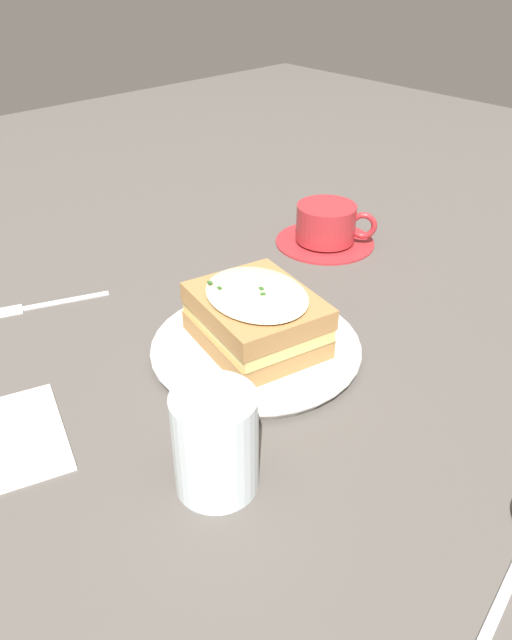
# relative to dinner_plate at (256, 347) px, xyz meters

# --- Properties ---
(ground_plane) EXTENTS (2.40, 2.40, 0.00)m
(ground_plane) POSITION_rel_dinner_plate_xyz_m (0.03, 0.02, -0.01)
(ground_plane) COLOR #514C47
(dinner_plate) EXTENTS (0.23, 0.23, 0.02)m
(dinner_plate) POSITION_rel_dinner_plate_xyz_m (0.00, 0.00, 0.00)
(dinner_plate) COLOR white
(dinner_plate) RESTS_ON ground_plane
(sandwich) EXTENTS (0.16, 0.14, 0.07)m
(sandwich) POSITION_rel_dinner_plate_xyz_m (0.00, -0.00, 0.04)
(sandwich) COLOR #A37542
(sandwich) RESTS_ON dinner_plate
(teacup_with_saucer) EXTENTS (0.15, 0.15, 0.06)m
(teacup_with_saucer) POSITION_rel_dinner_plate_xyz_m (-0.14, 0.27, 0.02)
(teacup_with_saucer) COLOR #AD282D
(teacup_with_saucer) RESTS_ON ground_plane
(water_glass) EXTENTS (0.07, 0.07, 0.09)m
(water_glass) POSITION_rel_dinner_plate_xyz_m (0.12, -0.15, 0.04)
(water_glass) COLOR silver
(water_glass) RESTS_ON ground_plane
(fork) EXTENTS (0.08, 0.17, 0.00)m
(fork) POSITION_rel_dinner_plate_xyz_m (-0.27, -0.15, -0.01)
(fork) COLOR silver
(fork) RESTS_ON ground_plane
(napkin) EXTENTS (0.16, 0.14, 0.00)m
(napkin) POSITION_rel_dinner_plate_xyz_m (-0.06, -0.27, -0.01)
(napkin) COLOR white
(napkin) RESTS_ON ground_plane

